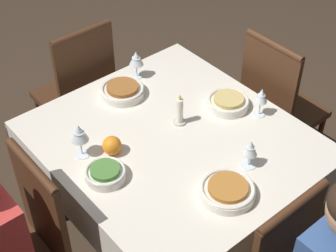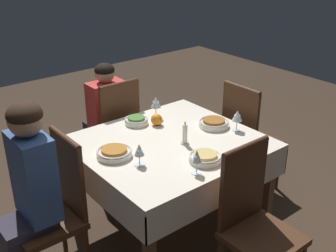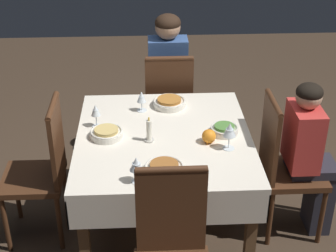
% 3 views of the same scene
% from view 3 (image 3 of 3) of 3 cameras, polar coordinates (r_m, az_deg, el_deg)
% --- Properties ---
extents(ground_plane, '(8.00, 8.00, 0.00)m').
position_cam_3_polar(ground_plane, '(3.63, -0.43, -11.11)').
color(ground_plane, '#3D2D21').
extents(dining_table, '(1.20, 1.09, 0.73)m').
position_cam_3_polar(dining_table, '(3.25, -0.47, -2.38)').
color(dining_table, silver).
rests_on(dining_table, ground_plane).
extents(chair_east, '(0.39, 0.39, 0.98)m').
position_cam_3_polar(chair_east, '(4.03, 0.06, 2.35)').
color(chair_east, '#472816').
rests_on(chair_east, ground_plane).
extents(chair_south, '(0.39, 0.39, 0.98)m').
position_cam_3_polar(chair_south, '(3.40, 12.68, -3.96)').
color(chair_south, '#472816').
rests_on(chair_south, ground_plane).
extents(chair_north, '(0.39, 0.39, 0.98)m').
position_cam_3_polar(chair_north, '(3.36, -13.70, -4.43)').
color(chair_north, '#472816').
rests_on(chair_north, ground_plane).
extents(person_adult_denim, '(0.34, 0.30, 1.23)m').
position_cam_3_polar(person_adult_denim, '(4.09, -0.05, 5.36)').
color(person_adult_denim, '#383342').
rests_on(person_adult_denim, ground_plane).
extents(person_child_red, '(0.30, 0.33, 1.08)m').
position_cam_3_polar(person_child_red, '(3.41, 15.44, -2.93)').
color(person_child_red, '#282833').
rests_on(person_child_red, ground_plane).
extents(bowl_east, '(0.23, 0.23, 0.06)m').
position_cam_3_polar(bowl_east, '(3.55, 0.14, 2.64)').
color(bowl_east, silver).
rests_on(bowl_east, dining_table).
extents(wine_glass_east, '(0.07, 0.07, 0.14)m').
position_cam_3_polar(wine_glass_east, '(3.46, -2.95, 3.16)').
color(wine_glass_east, white).
rests_on(wine_glass_east, dining_table).
extents(bowl_south, '(0.17, 0.17, 0.06)m').
position_cam_3_polar(bowl_south, '(3.23, 6.26, -0.37)').
color(bowl_south, silver).
rests_on(bowl_south, dining_table).
extents(wine_glass_south, '(0.08, 0.08, 0.17)m').
position_cam_3_polar(wine_glass_south, '(3.03, 6.85, -0.50)').
color(wine_glass_south, white).
rests_on(wine_glass_south, dining_table).
extents(bowl_west, '(0.22, 0.22, 0.06)m').
position_cam_3_polar(bowl_west, '(2.84, -0.43, -4.71)').
color(bowl_west, silver).
rests_on(bowl_west, dining_table).
extents(wine_glass_west, '(0.07, 0.07, 0.15)m').
position_cam_3_polar(wine_glass_west, '(2.73, -3.53, -4.28)').
color(wine_glass_west, white).
rests_on(wine_glass_west, dining_table).
extents(bowl_north, '(0.20, 0.20, 0.06)m').
position_cam_3_polar(bowl_north, '(3.20, -6.84, -0.75)').
color(bowl_north, silver).
rests_on(bowl_north, dining_table).
extents(wine_glass_north, '(0.06, 0.06, 0.15)m').
position_cam_3_polar(wine_glass_north, '(3.28, -8.02, 1.65)').
color(wine_glass_north, white).
rests_on(wine_glass_north, dining_table).
extents(candle_centerpiece, '(0.06, 0.06, 0.16)m').
position_cam_3_polar(candle_centerpiece, '(3.12, -2.11, -0.66)').
color(candle_centerpiece, beige).
rests_on(candle_centerpiece, dining_table).
extents(orange_fruit, '(0.09, 0.09, 0.09)m').
position_cam_3_polar(orange_fruit, '(3.12, 4.55, -1.14)').
color(orange_fruit, orange).
rests_on(orange_fruit, dining_table).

